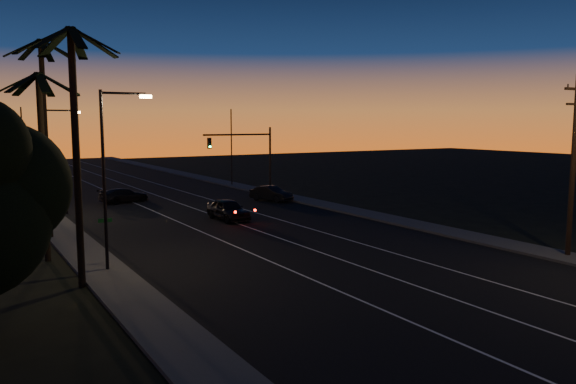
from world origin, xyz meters
TOP-DOWN VIEW (x-y plane):
  - road at (0.00, 30.00)m, footprint 20.00×170.00m
  - sidewalk_left at (-11.20, 30.00)m, footprint 2.40×170.00m
  - sidewalk_right at (11.20, 30.00)m, footprint 2.40×170.00m
  - lane_stripe_left at (-3.00, 30.00)m, footprint 0.12×160.00m
  - lane_stripe_mid at (0.50, 30.00)m, footprint 0.12×160.00m
  - lane_stripe_right at (4.00, 30.00)m, footprint 0.12×160.00m
  - palm_near at (-12.60, 18.00)m, footprint 4.25×4.16m
  - palm_mid at (-13.20, 24.00)m, footprint 4.25×4.16m
  - palm_far at (-12.20, 30.00)m, footprint 4.25×4.16m
  - streetlight_left_near at (-10.70, 20.00)m, footprint 2.55×0.26m
  - streetlight_left_far at (-10.69, 38.00)m, footprint 2.55×0.26m
  - street_sign at (-10.80, 21.00)m, footprint 0.70×0.06m
  - utility_pole at (11.60, 10.00)m, footprint 2.20×0.28m
  - signal_mast at (7.14, 39.99)m, footprint 7.10×0.41m
  - signal_post at (-9.50, 39.98)m, footprint 0.28×0.37m
  - far_pole_left at (-11.00, 55.00)m, footprint 0.14×0.14m
  - far_pole_right at (11.00, 52.00)m, footprint 0.14×0.14m
  - lead_car at (0.59, 30.66)m, footprint 1.99×5.28m
  - right_car at (8.54, 38.11)m, footprint 2.96×4.59m
  - cross_car at (-3.71, 44.37)m, footprint 4.97×2.97m

SIDE VIEW (x-z plane):
  - road at x=0.00m, z-range 0.00..0.01m
  - lane_stripe_left at x=-3.00m, z-range 0.01..0.02m
  - lane_stripe_mid at x=0.50m, z-range 0.01..0.02m
  - lane_stripe_right at x=4.00m, z-range 0.01..0.02m
  - sidewalk_left at x=-11.20m, z-range 0.00..0.16m
  - sidewalk_right at x=11.20m, z-range 0.00..0.16m
  - cross_car at x=-3.71m, z-range 0.01..1.36m
  - right_car at x=8.54m, z-range 0.01..1.44m
  - lead_car at x=0.59m, z-range 0.01..1.61m
  - street_sign at x=-10.80m, z-range 0.36..2.96m
  - signal_post at x=-9.50m, z-range 0.79..4.99m
  - far_pole_left at x=-11.00m, z-range 0.00..9.00m
  - far_pole_right at x=11.00m, z-range 0.00..9.00m
  - signal_mast at x=7.14m, z-range 1.28..8.28m
  - streetlight_left_far at x=-10.69m, z-range 0.81..9.31m
  - utility_pole at x=11.60m, z-range 0.32..10.32m
  - streetlight_left_near at x=-10.70m, z-range 0.82..9.82m
  - palm_mid at x=-13.20m, z-range 1.24..11.27m
  - palm_near at x=-12.60m, z-range 1.31..12.84m
  - palm_far at x=-12.20m, z-range 1.35..13.88m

